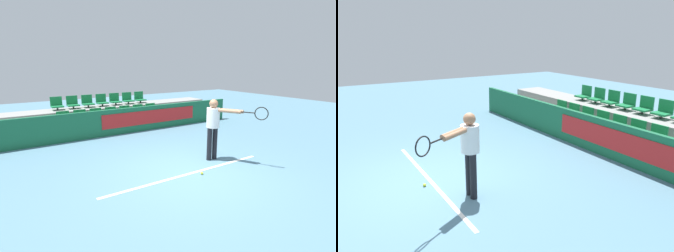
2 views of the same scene
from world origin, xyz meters
TOP-DOWN VIEW (x-y plane):
  - ground_plane at (0.00, 0.00)m, footprint 30.00×30.00m
  - court_baseline at (0.00, 0.04)m, footprint 4.40×0.08m
  - barrier_wall at (0.04, 4.26)m, footprint 10.10×0.14m
  - bleacher_tier_front at (0.00, 4.88)m, footprint 9.70×1.07m
  - bleacher_tier_middle at (0.00, 5.95)m, footprint 9.70×1.07m
  - stadium_chair_0 at (-1.75, 5.00)m, footprint 0.43×0.38m
  - stadium_chair_1 at (-1.16, 5.00)m, footprint 0.43×0.38m
  - stadium_chair_2 at (-0.58, 5.00)m, footprint 0.43×0.38m
  - stadium_chair_3 at (0.00, 5.00)m, footprint 0.43×0.38m
  - stadium_chair_4 at (0.58, 5.00)m, footprint 0.43×0.38m
  - stadium_chair_5 at (1.16, 5.00)m, footprint 0.43×0.38m
  - stadium_chair_6 at (1.75, 5.00)m, footprint 0.43×0.38m
  - stadium_chair_7 at (-1.75, 6.07)m, footprint 0.43×0.38m
  - stadium_chair_8 at (-1.16, 6.07)m, footprint 0.43×0.38m
  - stadium_chair_9 at (-0.58, 6.07)m, footprint 0.43×0.38m
  - stadium_chair_10 at (0.00, 6.07)m, footprint 0.43×0.38m
  - stadium_chair_11 at (0.58, 6.07)m, footprint 0.43×0.38m
  - stadium_chair_12 at (1.16, 6.07)m, footprint 0.43×0.38m
  - stadium_chair_13 at (1.75, 6.07)m, footprint 0.43×0.38m
  - tennis_player at (1.11, 0.43)m, footprint 0.84×1.35m
  - tennis_ball at (0.22, -0.14)m, footprint 0.07×0.07m

SIDE VIEW (x-z plane):
  - ground_plane at x=0.00m, z-range 0.00..0.00m
  - court_baseline at x=0.00m, z-range 0.00..0.01m
  - tennis_ball at x=0.22m, z-range 0.00..0.07m
  - bleacher_tier_front at x=0.00m, z-range 0.00..0.40m
  - bleacher_tier_middle at x=0.00m, z-range 0.00..0.79m
  - barrier_wall at x=0.04m, z-range 0.00..0.93m
  - stadium_chair_0 at x=-1.75m, z-range 0.36..0.85m
  - stadium_chair_1 at x=-1.16m, z-range 0.36..0.85m
  - stadium_chair_2 at x=-0.58m, z-range 0.36..0.85m
  - stadium_chair_3 at x=0.00m, z-range 0.36..0.85m
  - stadium_chair_4 at x=0.58m, z-range 0.36..0.85m
  - stadium_chair_5 at x=1.16m, z-range 0.36..0.85m
  - stadium_chair_6 at x=1.75m, z-range 0.36..0.85m
  - stadium_chair_7 at x=-1.75m, z-range 0.75..1.25m
  - stadium_chair_8 at x=-1.16m, z-range 0.75..1.25m
  - stadium_chair_9 at x=-0.58m, z-range 0.75..1.25m
  - stadium_chair_10 at x=0.00m, z-range 0.75..1.25m
  - stadium_chair_11 at x=0.58m, z-range 0.75..1.25m
  - stadium_chair_12 at x=1.16m, z-range 0.75..1.25m
  - stadium_chair_13 at x=1.75m, z-range 0.75..1.25m
  - tennis_player at x=1.11m, z-range 0.20..1.82m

